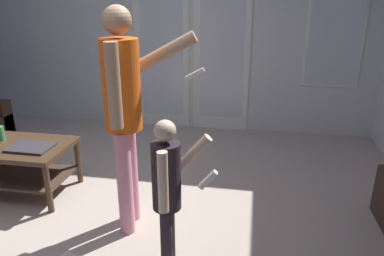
{
  "coord_description": "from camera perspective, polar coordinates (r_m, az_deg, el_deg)",
  "views": [
    {
      "loc": [
        1.13,
        -2.17,
        1.66
      ],
      "look_at": [
        0.72,
        0.11,
        0.81
      ],
      "focal_mm": 33.67,
      "sensor_mm": 36.0,
      "label": 1
    }
  ],
  "objects": [
    {
      "name": "laptop_closed",
      "position": [
        3.32,
        -24.17,
        -2.81
      ],
      "size": [
        0.35,
        0.26,
        0.02
      ],
      "primitive_type": "cube",
      "rotation": [
        0.0,
        0.0,
        -0.01
      ],
      "color": "#3A363C",
      "rests_on": "coffee_table"
    },
    {
      "name": "wall_back_with_doors",
      "position": [
        4.69,
        -2.96,
        16.4
      ],
      "size": [
        5.33,
        0.09,
        2.81
      ],
      "color": "silver",
      "rests_on": "ground_plane"
    },
    {
      "name": "person_adult",
      "position": [
        2.51,
        -10.59,
        3.81
      ],
      "size": [
        0.66,
        0.48,
        1.62
      ],
      "color": "pink",
      "rests_on": "ground_plane"
    },
    {
      "name": "coffee_table",
      "position": [
        3.52,
        -26.2,
        -4.23
      ],
      "size": [
        0.97,
        0.59,
        0.46
      ],
      "color": "#47311F",
      "rests_on": "ground_plane"
    },
    {
      "name": "ground_plane",
      "position": [
        2.96,
        -14.76,
        -14.96
      ],
      "size": [
        5.33,
        4.84,
        0.02
      ],
      "primitive_type": "cube",
      "color": "#B6A698"
    },
    {
      "name": "person_child",
      "position": [
        2.08,
        -3.8,
        -9.72
      ],
      "size": [
        0.36,
        0.3,
        1.04
      ],
      "color": "#2D242D",
      "rests_on": "ground_plane"
    }
  ]
}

